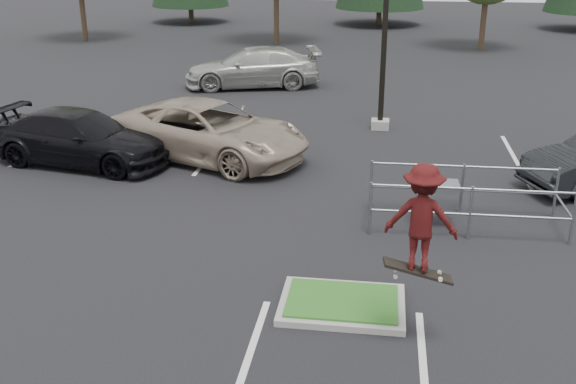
# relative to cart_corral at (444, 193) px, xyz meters

# --- Properties ---
(ground) EXTENTS (120.00, 120.00, 0.00)m
(ground) POSITION_rel_cart_corral_xyz_m (-2.01, -3.99, -0.77)
(ground) COLOR black
(ground) RESTS_ON ground
(grass_median) EXTENTS (2.20, 1.60, 0.16)m
(grass_median) POSITION_rel_cart_corral_xyz_m (-2.01, -3.99, -0.69)
(grass_median) COLOR #98968D
(grass_median) RESTS_ON ground
(stall_lines) EXTENTS (22.62, 17.60, 0.01)m
(stall_lines) POSITION_rel_cart_corral_xyz_m (-3.37, 2.03, -0.76)
(stall_lines) COLOR silver
(stall_lines) RESTS_ON ground
(cart_corral) EXTENTS (4.34, 1.62, 1.22)m
(cart_corral) POSITION_rel_cart_corral_xyz_m (0.00, 0.00, 0.00)
(cart_corral) COLOR gray
(cart_corral) RESTS_ON ground
(skateboarder) EXTENTS (1.16, 0.75, 1.91)m
(skateboarder) POSITION_rel_cart_corral_xyz_m (-0.81, -4.99, 1.45)
(skateboarder) COLOR black
(skateboarder) RESTS_ON ground
(car_l_tan) EXTENTS (6.62, 4.84, 1.67)m
(car_l_tan) POSITION_rel_cart_corral_xyz_m (-6.51, 4.07, 0.07)
(car_l_tan) COLOR gray
(car_l_tan) RESTS_ON ground
(car_l_black) EXTENTS (5.58, 3.07, 1.53)m
(car_l_black) POSITION_rel_cart_corral_xyz_m (-10.01, 3.01, -0.00)
(car_l_black) COLOR black
(car_l_black) RESTS_ON ground
(car_far_silver) EXTENTS (6.15, 3.70, 1.67)m
(car_far_silver) POSITION_rel_cart_corral_xyz_m (-7.01, 14.01, 0.07)
(car_far_silver) COLOR #ABABA6
(car_far_silver) RESTS_ON ground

